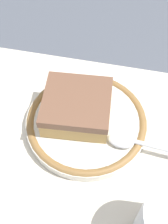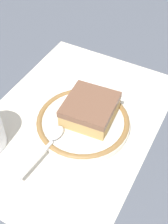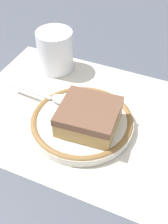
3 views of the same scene
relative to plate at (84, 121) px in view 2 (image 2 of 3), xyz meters
name	(u,v)px [view 2 (image 2 of 3)]	position (x,y,z in m)	size (l,w,h in m)	color
ground_plane	(71,121)	(0.00, 0.03, -0.01)	(2.40, 2.40, 0.00)	#4C515B
placemat	(71,121)	(0.00, 0.03, -0.01)	(0.45, 0.32, 0.00)	beige
plate	(84,121)	(0.00, 0.00, 0.00)	(0.18, 0.18, 0.02)	silver
cake_slice	(90,109)	(0.01, -0.01, 0.03)	(0.10, 0.10, 0.04)	tan
spoon	(50,140)	(-0.08, 0.03, 0.01)	(0.13, 0.03, 0.01)	silver
napkin	(83,73)	(0.13, 0.07, -0.01)	(0.10, 0.10, 0.00)	white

